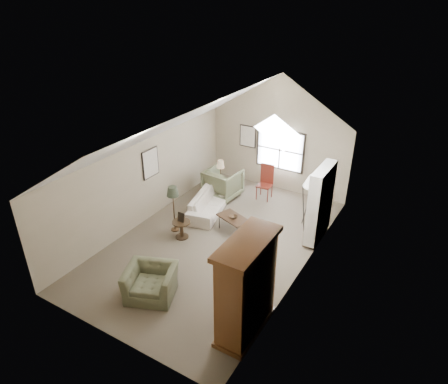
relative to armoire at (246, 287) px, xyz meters
The scene contains 18 objects.
room_shell 3.87m from the armoire, 132.25° to the left, with size 5.01×8.01×4.00m.
window 6.70m from the armoire, 108.11° to the left, with size 1.72×0.08×1.42m, color black.
skylight 4.02m from the armoire, 104.93° to the left, with size 0.80×1.20×0.52m, color white, non-canonical shape.
wall_art 5.98m from the armoire, 133.09° to the left, with size 1.97×3.71×0.88m.
armoire is the anchor object (origin of this frame).
tv_alcove 4.00m from the armoire, 87.71° to the left, with size 0.32×1.30×2.10m, color white.
media_console 4.08m from the armoire, 88.00° to the left, with size 0.34×1.18×0.60m, color #382316.
tv_panel 4.01m from the armoire, 88.00° to the left, with size 0.05×0.90×0.55m, color black.
sofa 4.99m from the armoire, 131.44° to the left, with size 2.08×0.81×0.61m, color silver.
armchair_near 2.47m from the armoire, behind, with size 1.12×0.98×0.73m, color #5D6043.
armchair_far 5.95m from the armoire, 125.37° to the left, with size 1.06×1.09×0.99m, color #666D4C.
coffee_table 3.79m from the armoire, 123.47° to the left, with size 0.95×0.53×0.49m, color #341E15.
bowl 3.74m from the armoire, 123.47° to the left, with size 0.23×0.23×0.06m, color #362316.
side_table 3.88m from the armoire, 146.50° to the left, with size 0.52×0.52×0.52m, color #322214.
side_chair 5.84m from the armoire, 111.75° to the left, with size 0.46×0.46×1.18m, color maroon.
tripod_lamp 4.42m from the armoire, 93.29° to the left, with size 0.51×0.51×1.74m, color silver, non-canonical shape.
dark_lamp 4.25m from the armoire, 147.23° to the left, with size 0.35×0.35×1.45m, color #282F21, non-canonical shape.
tan_lamp 6.06m from the armoire, 126.03° to the left, with size 0.26×0.26×1.30m, color tan, non-canonical shape.
Camera 1 is at (4.93, -7.90, 6.44)m, focal length 32.00 mm.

